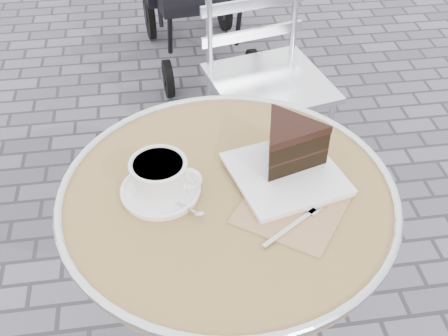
{
  "coord_description": "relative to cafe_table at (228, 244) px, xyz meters",
  "views": [
    {
      "loc": [
        -0.13,
        -0.84,
        1.55
      ],
      "look_at": [
        -0.0,
        0.02,
        0.78
      ],
      "focal_mm": 45.0,
      "sensor_mm": 36.0,
      "label": 1
    }
  ],
  "objects": [
    {
      "name": "cafe_table",
      "position": [
        0.0,
        0.0,
        0.0
      ],
      "size": [
        0.72,
        0.72,
        0.74
      ],
      "color": "silver",
      "rests_on": "ground"
    },
    {
      "name": "cappuccino_set",
      "position": [
        -0.14,
        0.02,
        0.2
      ],
      "size": [
        0.17,
        0.17,
        0.08
      ],
      "rotation": [
        0.0,
        0.0,
        -0.25
      ],
      "color": "white",
      "rests_on": "cafe_table"
    },
    {
      "name": "cake_plate_set",
      "position": [
        0.14,
        0.05,
        0.22
      ],
      "size": [
        0.28,
        0.37,
        0.12
      ],
      "rotation": [
        0.0,
        0.0,
        0.24
      ],
      "color": "#A87A5C",
      "rests_on": "cafe_table"
    },
    {
      "name": "bistro_chair",
      "position": [
        0.26,
        0.92,
        -0.02
      ],
      "size": [
        0.47,
        0.47,
        0.88
      ],
      "rotation": [
        0.0,
        0.0,
        0.22
      ],
      "color": "silver",
      "rests_on": "ground"
    }
  ]
}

